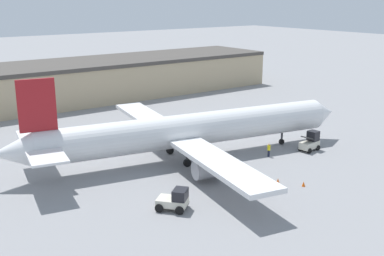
% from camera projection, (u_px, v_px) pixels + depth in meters
% --- Properties ---
extents(ground_plane, '(400.00, 400.00, 0.00)m').
position_uv_depth(ground_plane, '(192.00, 158.00, 59.78)').
color(ground_plane, gray).
extents(terminal_building, '(76.80, 16.59, 7.36)m').
position_uv_depth(terminal_building, '(91.00, 80.00, 93.68)').
color(terminal_building, tan).
rests_on(terminal_building, ground_plane).
extents(airplane, '(44.93, 38.82, 11.22)m').
position_uv_depth(airplane, '(185.00, 131.00, 58.43)').
color(airplane, silver).
rests_on(airplane, ground_plane).
extents(ground_crew_worker, '(0.38, 0.38, 1.73)m').
position_uv_depth(ground_crew_worker, '(269.00, 150.00, 60.04)').
color(ground_crew_worker, '#1E2338').
rests_on(ground_crew_worker, ground_plane).
extents(baggage_tug, '(3.16, 3.19, 2.38)m').
position_uv_depth(baggage_tug, '(210.00, 164.00, 54.59)').
color(baggage_tug, beige).
rests_on(baggage_tug, ground_plane).
extents(belt_loader_truck, '(2.89, 1.97, 2.50)m').
position_uv_depth(belt_loader_truck, '(310.00, 142.00, 62.47)').
color(belt_loader_truck, beige).
rests_on(belt_loader_truck, ground_plane).
extents(pushback_tug, '(3.41, 3.50, 2.09)m').
position_uv_depth(pushback_tug, '(175.00, 200.00, 45.09)').
color(pushback_tug, beige).
rests_on(pushback_tug, ground_plane).
extents(safety_cone_near, '(0.36, 0.36, 0.55)m').
position_uv_depth(safety_cone_near, '(278.00, 181.00, 51.65)').
color(safety_cone_near, '#EF590F').
rests_on(safety_cone_near, ground_plane).
extents(safety_cone_far, '(0.36, 0.36, 0.55)m').
position_uv_depth(safety_cone_far, '(304.00, 184.00, 50.76)').
color(safety_cone_far, '#EF590F').
rests_on(safety_cone_far, ground_plane).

